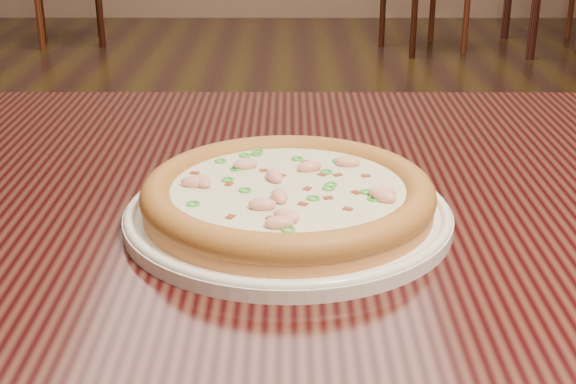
{
  "coord_description": "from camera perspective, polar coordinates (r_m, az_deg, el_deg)",
  "views": [
    {
      "loc": [
        0.16,
        -1.45,
        1.05
      ],
      "look_at": [
        0.16,
        -0.78,
        0.78
      ],
      "focal_mm": 50.0,
      "sensor_mm": 36.0,
      "label": 1
    }
  ],
  "objects": [
    {
      "name": "hero_table",
      "position": [
        0.83,
        8.37,
        -6.93
      ],
      "size": [
        1.2,
        0.8,
        0.75
      ],
      "color": "black",
      "rests_on": "ground"
    },
    {
      "name": "plate",
      "position": [
        0.73,
        0.0,
        -1.55
      ],
      "size": [
        0.3,
        0.3,
        0.02
      ],
      "color": "white",
      "rests_on": "hero_table"
    },
    {
      "name": "pizza",
      "position": [
        0.72,
        -0.0,
        -0.21
      ],
      "size": [
        0.27,
        0.27,
        0.03
      ],
      "color": "#C58A46",
      "rests_on": "plate"
    }
  ]
}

